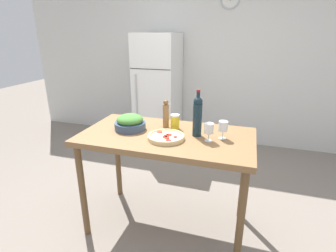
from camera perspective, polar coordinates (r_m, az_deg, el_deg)
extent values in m
plane|color=slate|center=(2.67, -0.26, -20.52)|extent=(14.00, 14.00, 0.00)
cube|color=silver|center=(4.25, 9.11, 13.81)|extent=(6.40, 0.06, 2.60)
cube|color=white|center=(4.12, -2.17, 7.64)|extent=(0.61, 0.67, 1.72)
cube|color=black|center=(3.75, -3.98, 12.23)|extent=(0.60, 0.01, 0.01)
cylinder|color=#B2B2B7|center=(3.90, -6.87, 5.51)|extent=(0.02, 0.02, 0.77)
cube|color=brown|center=(2.20, -0.30, -2.38)|extent=(1.43, 0.77, 0.05)
cylinder|color=brown|center=(2.43, -18.11, -13.42)|extent=(0.06, 0.06, 0.88)
cylinder|color=brown|center=(2.07, 15.48, -19.64)|extent=(0.06, 0.06, 0.88)
cylinder|color=brown|center=(2.90, -10.88, -7.01)|extent=(0.06, 0.06, 0.88)
cylinder|color=brown|center=(2.61, 16.14, -10.76)|extent=(0.06, 0.06, 0.88)
cylinder|color=#142833|center=(2.13, 6.39, 1.33)|extent=(0.07, 0.07, 0.27)
sphere|color=#142833|center=(2.09, 6.55, 5.32)|extent=(0.07, 0.07, 0.07)
cylinder|color=#142833|center=(2.08, 6.60, 6.35)|extent=(0.03, 0.03, 0.08)
cylinder|color=maroon|center=(2.07, 6.65, 7.60)|extent=(0.03, 0.03, 0.02)
cylinder|color=silver|center=(2.08, 8.74, -3.19)|extent=(0.06, 0.06, 0.00)
cylinder|color=silver|center=(2.07, 8.79, -2.33)|extent=(0.01, 0.01, 0.06)
cylinder|color=white|center=(2.04, 8.90, -0.48)|extent=(0.07, 0.07, 0.08)
cylinder|color=maroon|center=(2.05, 8.86, -1.17)|extent=(0.07, 0.07, 0.03)
cylinder|color=silver|center=(2.15, 11.73, -2.64)|extent=(0.06, 0.06, 0.00)
cylinder|color=silver|center=(2.13, 11.80, -1.81)|extent=(0.01, 0.01, 0.06)
cylinder|color=white|center=(2.11, 11.93, -0.01)|extent=(0.07, 0.07, 0.08)
cylinder|color=maroon|center=(2.12, 11.86, -0.89)|extent=(0.07, 0.07, 0.01)
cylinder|color=olive|center=(2.31, -0.48, 2.17)|extent=(0.05, 0.05, 0.21)
sphere|color=brown|center=(2.28, -0.48, 5.18)|extent=(0.05, 0.05, 0.05)
cylinder|color=#384C6B|center=(2.31, -8.24, 0.07)|extent=(0.27, 0.27, 0.07)
ellipsoid|color=#478438|center=(2.30, -8.31, 1.41)|extent=(0.23, 0.23, 0.09)
cylinder|color=#DBC189|center=(2.09, -0.41, -2.53)|extent=(0.30, 0.30, 0.02)
torus|color=#DBC189|center=(2.08, -0.41, -2.16)|extent=(0.30, 0.30, 0.02)
cylinder|color=red|center=(2.09, -0.32, -2.12)|extent=(0.04, 0.04, 0.01)
cylinder|color=red|center=(2.16, -1.82, -1.31)|extent=(0.05, 0.05, 0.01)
cylinder|color=red|center=(2.10, 0.23, -1.91)|extent=(0.04, 0.04, 0.01)
cylinder|color=red|center=(2.06, -0.64, -2.36)|extent=(0.04, 0.04, 0.01)
cylinder|color=red|center=(2.00, 0.10, -3.15)|extent=(0.04, 0.04, 0.01)
cylinder|color=red|center=(2.06, 1.61, -2.37)|extent=(0.03, 0.03, 0.01)
cylinder|color=red|center=(2.05, -0.28, -2.57)|extent=(0.04, 0.04, 0.01)
cylinder|color=yellow|center=(2.30, 1.54, 0.81)|extent=(0.08, 0.08, 0.12)
cylinder|color=white|center=(2.28, 1.56, 2.33)|extent=(0.08, 0.08, 0.01)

